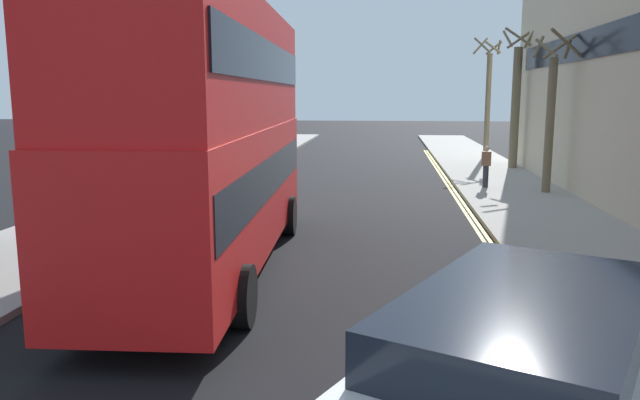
# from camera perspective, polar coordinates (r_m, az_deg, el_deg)

# --- Properties ---
(sidewalk_right) EXTENTS (4.00, 80.00, 0.14)m
(sidewalk_right) POSITION_cam_1_polar(r_m,az_deg,el_deg) (17.22, 22.24, -3.25)
(sidewalk_right) COLOR #9E9991
(sidewalk_right) RESTS_ON ground
(sidewalk_left) EXTENTS (4.00, 80.00, 0.14)m
(sidewalk_left) POSITION_cam_1_polar(r_m,az_deg,el_deg) (18.46, -20.36, -2.29)
(sidewalk_left) COLOR #9E9991
(sidewalk_left) RESTS_ON ground
(kerb_line_outer) EXTENTS (0.10, 56.00, 0.01)m
(kerb_line_outer) POSITION_cam_1_polar(r_m,az_deg,el_deg) (14.85, 16.50, -5.17)
(kerb_line_outer) COLOR yellow
(kerb_line_outer) RESTS_ON ground
(kerb_line_inner) EXTENTS (0.10, 56.00, 0.01)m
(kerb_line_inner) POSITION_cam_1_polar(r_m,az_deg,el_deg) (14.83, 15.89, -5.16)
(kerb_line_inner) COLOR yellow
(kerb_line_inner) RESTS_ON ground
(double_decker_bus_away) EXTENTS (3.15, 10.90, 5.64)m
(double_decker_bus_away) POSITION_cam_1_polar(r_m,az_deg,el_deg) (13.13, -10.04, 6.57)
(double_decker_bus_away) COLOR red
(double_decker_bus_away) RESTS_ON ground
(pedestrian_far) EXTENTS (0.34, 0.22, 1.62)m
(pedestrian_far) POSITION_cam_1_polar(r_m,az_deg,el_deg) (24.86, 15.14, 3.08)
(pedestrian_far) COLOR #2D2D38
(pedestrian_far) RESTS_ON sidewalk_right
(street_tree_mid) EXTENTS (1.70, 1.91, 6.87)m
(street_tree_mid) POSITION_cam_1_polar(r_m,az_deg,el_deg) (37.35, 15.29, 9.19)
(street_tree_mid) COLOR #6B6047
(street_tree_mid) RESTS_ON sidewalk_right
(street_tree_far) EXTENTS (1.72, 1.78, 5.87)m
(street_tree_far) POSITION_cam_1_polar(r_m,az_deg,el_deg) (24.17, 20.60, 7.55)
(street_tree_far) COLOR #6B6047
(street_tree_far) RESTS_ON sidewalk_right
(street_tree_distant) EXTENTS (1.53, 1.58, 6.75)m
(street_tree_distant) POSITION_cam_1_polar(r_m,az_deg,el_deg) (31.88, 17.68, 8.52)
(street_tree_distant) COLOR #6B6047
(street_tree_distant) RESTS_ON sidewalk_right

